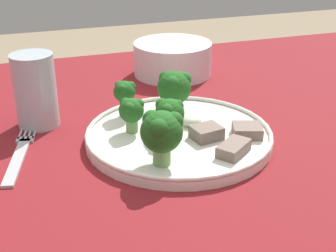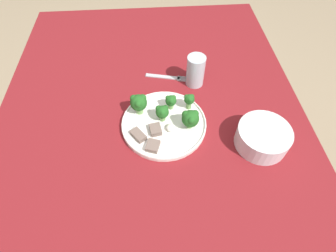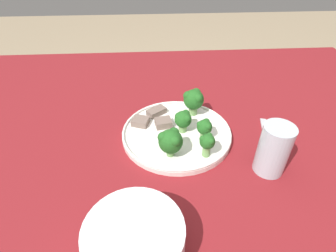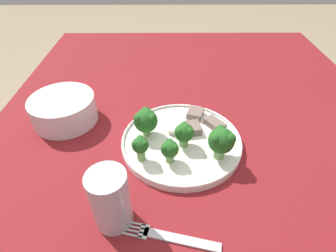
# 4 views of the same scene
# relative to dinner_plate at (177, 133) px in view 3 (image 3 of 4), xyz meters

# --- Properties ---
(table) EXTENTS (1.37, 0.99, 0.77)m
(table) POSITION_rel_dinner_plate_xyz_m (-0.01, -0.04, -0.10)
(table) COLOR maroon
(table) RESTS_ON ground_plane
(dinner_plate) EXTENTS (0.26, 0.26, 0.02)m
(dinner_plate) POSITION_rel_dinner_plate_xyz_m (0.00, 0.00, 0.00)
(dinner_plate) COLOR white
(dinner_plate) RESTS_ON table
(fork) EXTENTS (0.06, 0.17, 0.00)m
(fork) POSITION_rel_dinner_plate_xyz_m (-0.21, 0.03, -0.01)
(fork) COLOR #B2B2B7
(fork) RESTS_ON table
(cream_bowl) EXTENTS (0.15, 0.15, 0.06)m
(cream_bowl) POSITION_rel_dinner_plate_xyz_m (0.09, 0.28, 0.02)
(cream_bowl) COLOR silver
(cream_bowl) RESTS_ON table
(drinking_glass) EXTENTS (0.06, 0.06, 0.11)m
(drinking_glass) POSITION_rel_dinner_plate_xyz_m (-0.18, 0.12, 0.04)
(drinking_glass) COLOR #B2C1CC
(drinking_glass) RESTS_ON table
(broccoli_floret_near_rim_left) EXTENTS (0.05, 0.05, 0.07)m
(broccoli_floret_near_rim_left) POSITION_rel_dinner_plate_xyz_m (-0.05, -0.07, 0.05)
(broccoli_floret_near_rim_left) COLOR #709E56
(broccoli_floret_near_rim_left) RESTS_ON dinner_plate
(broccoli_floret_center_left) EXTENTS (0.05, 0.05, 0.06)m
(broccoli_floret_center_left) POSITION_rel_dinner_plate_xyz_m (0.02, 0.08, 0.04)
(broccoli_floret_center_left) COLOR #709E56
(broccoli_floret_center_left) RESTS_ON dinner_plate
(broccoli_floret_back_left) EXTENTS (0.04, 0.03, 0.05)m
(broccoli_floret_back_left) POSITION_rel_dinner_plate_xyz_m (-0.06, 0.03, 0.03)
(broccoli_floret_back_left) COLOR #709E56
(broccoli_floret_back_left) RESTS_ON dinner_plate
(broccoli_floret_front_left) EXTENTS (0.03, 0.03, 0.06)m
(broccoli_floret_front_left) POSITION_rel_dinner_plate_xyz_m (-0.06, 0.08, 0.04)
(broccoli_floret_front_left) COLOR #709E56
(broccoli_floret_front_left) RESTS_ON dinner_plate
(broccoli_floret_center_back) EXTENTS (0.04, 0.04, 0.05)m
(broccoli_floret_center_back) POSITION_rel_dinner_plate_xyz_m (-0.02, -0.00, 0.04)
(broccoli_floret_center_back) COLOR #709E56
(broccoli_floret_center_back) RESTS_ON dinner_plate
(meat_slice_front_slice) EXTENTS (0.04, 0.04, 0.02)m
(meat_slice_front_slice) POSITION_rel_dinner_plate_xyz_m (0.03, -0.03, 0.01)
(meat_slice_front_slice) COLOR #756056
(meat_slice_front_slice) RESTS_ON dinner_plate
(meat_slice_middle_slice) EXTENTS (0.06, 0.05, 0.02)m
(meat_slice_middle_slice) POSITION_rel_dinner_plate_xyz_m (0.05, -0.08, 0.01)
(meat_slice_middle_slice) COLOR #756056
(meat_slice_middle_slice) RESTS_ON dinner_plate
(meat_slice_rear_slice) EXTENTS (0.05, 0.05, 0.02)m
(meat_slice_rear_slice) POSITION_rel_dinner_plate_xyz_m (0.09, -0.03, 0.01)
(meat_slice_rear_slice) COLOR #756056
(meat_slice_rear_slice) RESTS_ON dinner_plate
(sauce_dollop) EXTENTS (0.03, 0.03, 0.02)m
(sauce_dollop) POSITION_rel_dinner_plate_xyz_m (0.03, 0.02, 0.01)
(sauce_dollop) COLOR silver
(sauce_dollop) RESTS_ON dinner_plate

